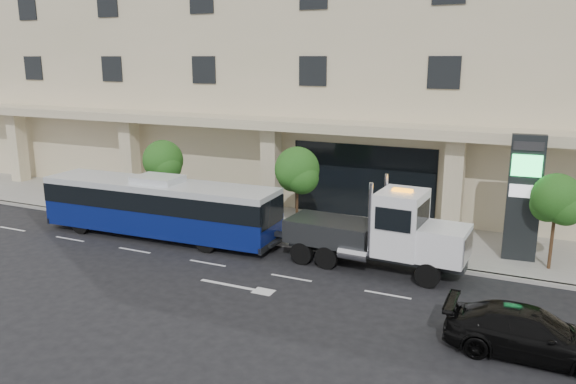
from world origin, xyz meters
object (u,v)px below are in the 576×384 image
at_px(tow_truck, 382,233).
at_px(black_sedan, 530,333).
at_px(signage_pylon, 524,197).
at_px(city_bus, 159,206).

height_order(tow_truck, black_sedan, tow_truck).
bearing_deg(signage_pylon, black_sedan, -89.55).
bearing_deg(signage_pylon, tow_truck, -151.46).
xyz_separation_m(black_sedan, signage_pylon, (-0.73, 8.34, 2.21)).
xyz_separation_m(city_bus, tow_truck, (11.19, 0.24, 0.04)).
relative_size(black_sedan, signage_pylon, 0.91).
distance_m(city_bus, black_sedan, 17.77).
height_order(tow_truck, signage_pylon, signage_pylon).
bearing_deg(black_sedan, city_bus, 74.21).
bearing_deg(black_sedan, tow_truck, 49.62).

